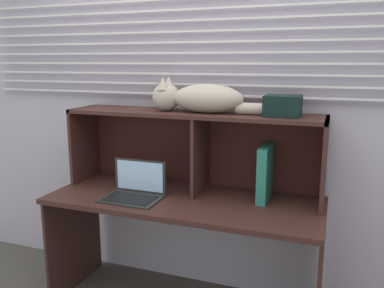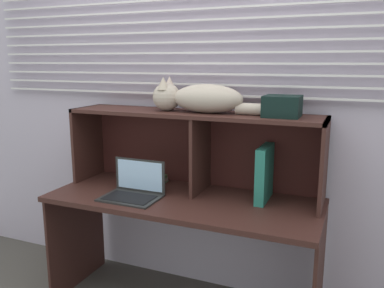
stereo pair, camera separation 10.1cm
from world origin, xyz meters
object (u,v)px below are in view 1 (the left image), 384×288
Objects in this scene: binder_upright at (265,173)px; storage_box at (283,106)px; laptop at (134,191)px; book_stack at (145,182)px; cat at (198,98)px.

storage_box is at bearing 0.00° from binder_upright.
book_stack is at bearing 101.40° from laptop.
storage_box is (0.08, 0.00, 0.38)m from binder_upright.
laptop is 0.76m from binder_upright.
storage_box is (0.84, 0.00, 0.52)m from book_stack.
book_stack is (-0.76, -0.00, -0.13)m from binder_upright.
storage_box reaches higher than laptop.
storage_box reaches higher than book_stack.
laptop is at bearing -161.82° from binder_upright.
cat is 3.24× the size of book_stack.
cat is 0.65m from book_stack.
cat is 0.49m from storage_box.
storage_box is (0.80, 0.23, 0.50)m from laptop.
cat reaches higher than binder_upright.
storage_box is at bearing 0.13° from book_stack.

